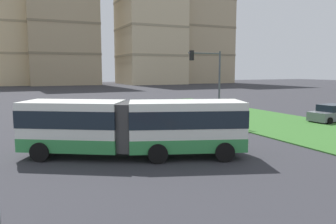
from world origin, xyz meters
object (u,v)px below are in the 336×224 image
object	(u,v)px
apartment_tower_westcentre	(20,25)
apartment_tower_eastcentre	(150,30)
car_grey_wagon	(331,114)
apartment_tower_east	(196,17)
articulated_bus	(133,126)
traffic_light_far_right	(210,75)
apartment_tower_centre	(62,10)

from	to	relation	value
apartment_tower_westcentre	apartment_tower_eastcentre	bearing A→B (deg)	-11.45
car_grey_wagon	apartment_tower_westcentre	bearing A→B (deg)	104.28
car_grey_wagon	apartment_tower_east	size ratio (longest dim) A/B	0.09
car_grey_wagon	articulated_bus	bearing A→B (deg)	-168.62
apartment_tower_eastcentre	traffic_light_far_right	bearing A→B (deg)	-108.17
articulated_bus	traffic_light_far_right	xyz separation A→B (m)	(9.26, 7.29, 2.56)
apartment_tower_centre	articulated_bus	bearing A→B (deg)	-95.07
car_grey_wagon	apartment_tower_centre	bearing A→B (deg)	97.39
car_grey_wagon	apartment_tower_eastcentre	size ratio (longest dim) A/B	0.13
traffic_light_far_right	apartment_tower_eastcentre	size ratio (longest dim) A/B	0.17
articulated_bus	traffic_light_far_right	size ratio (longest dim) A/B	1.87
traffic_light_far_right	apartment_tower_east	bearing A→B (deg)	61.44
apartment_tower_westcentre	apartment_tower_east	world-z (taller)	apartment_tower_east
articulated_bus	apartment_tower_centre	xyz separation A→B (m)	(8.36, 94.13, 21.60)
car_grey_wagon	apartment_tower_centre	size ratio (longest dim) A/B	0.10
traffic_light_far_right	apartment_tower_east	world-z (taller)	apartment_tower_east
articulated_bus	apartment_tower_centre	distance (m)	96.94
articulated_bus	traffic_light_far_right	bearing A→B (deg)	38.22
articulated_bus	apartment_tower_centre	world-z (taller)	apartment_tower_centre
traffic_light_far_right	apartment_tower_east	size ratio (longest dim) A/B	0.13
apartment_tower_centre	apartment_tower_east	size ratio (longest dim) A/B	0.96
car_grey_wagon	apartment_tower_eastcentre	bearing A→B (deg)	79.23
car_grey_wagon	traffic_light_far_right	distance (m)	11.78
car_grey_wagon	apartment_tower_centre	distance (m)	93.60
apartment_tower_centre	apartment_tower_eastcentre	bearing A→B (deg)	-8.67
articulated_bus	apartment_tower_eastcentre	xyz separation A→B (m)	(36.37, 89.86, 16.56)
car_grey_wagon	apartment_tower_east	distance (m)	98.79
articulated_bus	apartment_tower_westcentre	distance (m)	99.53
traffic_light_far_right	apartment_tower_eastcentre	xyz separation A→B (m)	(27.11, 82.57, 14.00)
traffic_light_far_right	apartment_tower_centre	world-z (taller)	apartment_tower_centre
traffic_light_far_right	apartment_tower_centre	xyz separation A→B (m)	(-0.91, 86.84, 19.04)
apartment_tower_westcentre	apartment_tower_eastcentre	size ratio (longest dim) A/B	1.02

